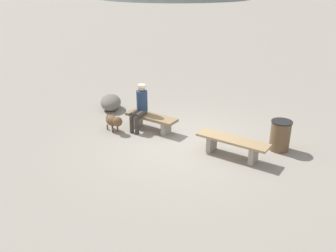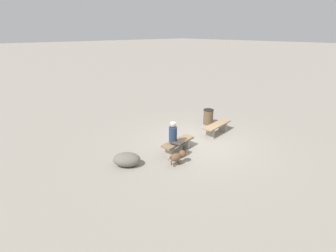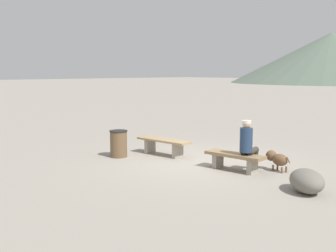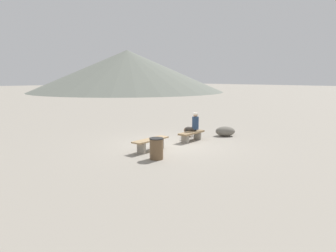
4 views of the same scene
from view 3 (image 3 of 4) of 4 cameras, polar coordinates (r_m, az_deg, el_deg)
name	(u,v)px [view 3 (image 3 of 4)]	position (r m, az deg, el deg)	size (l,w,h in m)	color
ground	(202,163)	(10.98, 4.77, -5.22)	(210.00, 210.00, 0.06)	gray
bench_left	(163,144)	(11.75, -0.64, -2.51)	(1.77, 0.63, 0.47)	gray
bench_right	(235,158)	(10.10, 9.32, -4.45)	(1.55, 0.61, 0.43)	gray
seated_person	(248,143)	(9.97, 11.11, -2.33)	(0.41, 0.66, 1.27)	navy
dog	(277,159)	(10.30, 15.01, -4.43)	(0.72, 0.35, 0.48)	brown
trash_bin	(119,144)	(11.61, -6.93, -2.47)	(0.51, 0.51, 0.76)	brown
boulder	(307,181)	(8.69, 18.85, -7.29)	(0.95, 0.65, 0.47)	#6B665B
distant_peak_1	(331,58)	(89.86, 21.81, 8.86)	(40.01, 40.01, 10.08)	#566656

